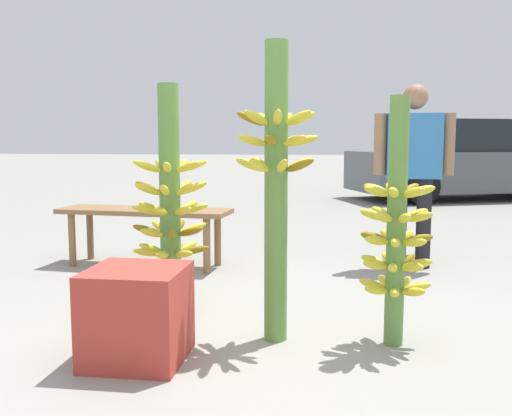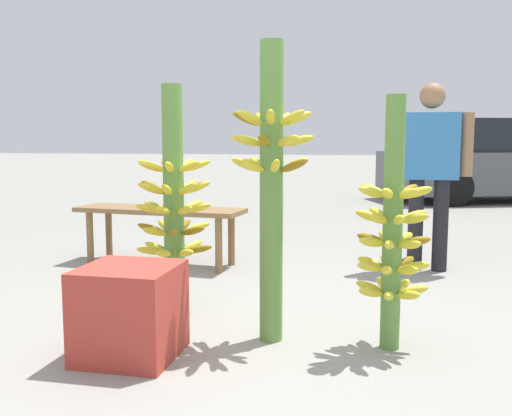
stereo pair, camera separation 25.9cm
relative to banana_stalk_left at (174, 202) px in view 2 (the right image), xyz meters
The scene contains 8 objects.
ground_plane 1.10m from the banana_stalk_left, 35.93° to the right, with size 80.00×80.00×0.00m, color gray.
banana_stalk_left is the anchor object (origin of this frame).
banana_stalk_center 0.85m from the banana_stalk_left, 31.13° to the right, with size 0.45×0.45×1.61m.
banana_stalk_right 1.42m from the banana_stalk_left, 17.48° to the right, with size 0.39×0.40×1.32m.
vendor_person 2.27m from the banana_stalk_left, 41.84° to the left, with size 0.67×0.21×1.55m.
market_bench 1.41m from the banana_stalk_left, 115.73° to the left, with size 1.52×0.56×0.50m.
parked_car 8.37m from the banana_stalk_left, 65.48° to the left, with size 4.49×3.00×1.46m.
produce_crate 0.95m from the banana_stalk_left, 85.24° to the right, with size 0.47×0.47×0.47m.
Camera 2 is at (0.60, -2.91, 1.09)m, focal length 40.00 mm.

